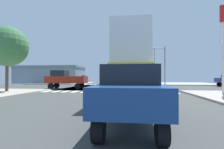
% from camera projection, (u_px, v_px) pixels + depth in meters
% --- Properties ---
extents(ground, '(90.00, 90.00, 0.05)m').
position_uv_depth(ground, '(117.00, 87.00, 23.72)').
color(ground, '#3E4240').
extents(sidewalk_corner_ne, '(12.00, 12.00, 0.14)m').
position_uv_depth(sidewalk_corner_ne, '(184.00, 84.00, 34.10)').
color(sidewalk_corner_ne, '#A09B91').
rests_on(sidewalk_corner_ne, ground).
extents(sidewalk_corner_nw, '(12.00, 12.00, 0.14)m').
position_uv_depth(sidewalk_corner_nw, '(65.00, 83.00, 37.17)').
color(sidewalk_corner_nw, '#A29791').
rests_on(sidewalk_corner_nw, ground).
extents(crosswalk_near, '(13.50, 2.00, 0.01)m').
position_uv_depth(crosswalk_near, '(109.00, 92.00, 16.50)').
color(crosswalk_near, silver).
rests_on(crosswalk_near, ground).
extents(crosswalk_far, '(13.50, 2.00, 0.01)m').
position_uv_depth(crosswalk_far, '(119.00, 85.00, 31.00)').
color(crosswalk_far, silver).
rests_on(crosswalk_far, ground).
extents(traffic_signal_mast, '(5.74, 0.55, 7.11)m').
position_uv_depth(traffic_signal_mast, '(153.00, 57.00, 30.02)').
color(traffic_signal_mast, gray).
rests_on(traffic_signal_mast, ground).
extents(street_lamp, '(1.78, 0.32, 8.27)m').
position_uv_depth(street_lamp, '(153.00, 63.00, 39.72)').
color(street_lamp, gray).
rests_on(street_lamp, ground).
extents(bank_building, '(16.11, 7.31, 3.95)m').
position_uv_depth(bank_building, '(51.00, 75.00, 37.96)').
color(bank_building, gray).
rests_on(bank_building, ground).
extents(sidewalk_tree, '(3.86, 3.86, 6.41)m').
position_uv_depth(sidewalk_tree, '(7.00, 47.00, 15.85)').
color(sidewalk_tree, brown).
rests_on(sidewalk_tree, ground).
extents(pickup_nearside_1, '(5.10, 2.00, 2.35)m').
position_uv_depth(pickup_nearside_1, '(65.00, 79.00, 21.01)').
color(pickup_nearside_1, black).
rests_on(pickup_nearside_1, ground).
extents(sedan_farside_1, '(1.80, 4.30, 1.88)m').
position_uv_depth(sedan_farside_1, '(130.00, 90.00, 5.22)').
color(sedan_farside_1, black).
rests_on(sedan_farside_1, ground).
extents(box_truck_crossing_1, '(2.40, 7.20, 4.85)m').
position_uv_depth(box_truck_crossing_1, '(131.00, 62.00, 11.67)').
color(box_truck_crossing_1, black).
rests_on(box_truck_crossing_1, ground).
extents(sedan_middle_4, '(1.80, 4.30, 1.88)m').
position_uv_depth(sedan_middle_4, '(121.00, 78.00, 62.56)').
color(sedan_middle_4, black).
rests_on(sedan_middle_4, ground).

